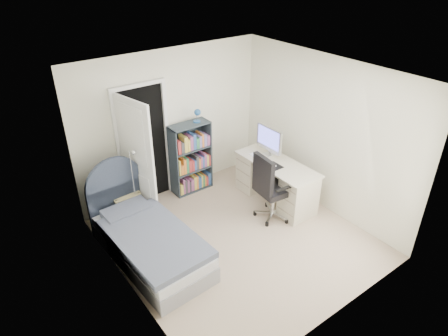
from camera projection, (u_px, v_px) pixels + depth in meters
room_shell at (239, 166)px, 5.40m from camera, size 3.50×3.70×2.60m
door at (139, 154)px, 6.17m from camera, size 0.92×0.82×2.06m
bed at (148, 240)px, 5.56m from camera, size 1.02×2.01×1.21m
nightstand at (123, 198)px, 6.25m from camera, size 0.42×0.42×0.62m
floor_lamp at (136, 194)px, 6.13m from camera, size 0.18×0.18×1.28m
bookcase at (191, 160)px, 6.95m from camera, size 0.71×0.30×1.50m
desk at (275, 180)px, 6.72m from camera, size 0.60×1.51×1.24m
office_chair at (270, 185)px, 6.16m from camera, size 0.60×0.62×1.14m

